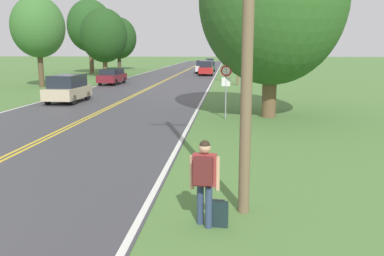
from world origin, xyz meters
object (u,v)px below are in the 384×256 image
car_white_suv_mid_far (202,66)px  car_dark_green_van_receding (209,66)px  tree_right_cluster (273,0)px  hitchhiker_person (204,175)px  car_maroon_suv_approaching (112,76)px  traffic_sign (226,78)px  tree_behind_sign (90,26)px  tree_mid_treeline (38,27)px  tree_far_back (104,36)px  suitcase (217,214)px  car_dark_blue_van_distant (210,62)px  tree_left_verge (119,38)px  car_red_suv_mid_near (206,68)px  car_champagne_van_nearest (68,88)px

car_white_suv_mid_far → car_dark_green_van_receding: (0.77, 6.50, -0.17)m
tree_right_cluster → car_white_suv_mid_far: tree_right_cluster is taller
hitchhiker_person → car_maroon_suv_approaching: hitchhiker_person is taller
car_dark_green_van_receding → traffic_sign: bearing=1.7°
tree_behind_sign → car_white_suv_mid_far: 17.61m
tree_mid_treeline → car_white_suv_mid_far: tree_mid_treeline is taller
hitchhiker_person → tree_far_back: bearing=24.2°
tree_mid_treeline → tree_right_cluster: (19.78, -15.75, 0.41)m
car_maroon_suv_approaching → suitcase: bearing=-158.6°
suitcase → car_maroon_suv_approaching: car_maroon_suv_approaching is taller
car_white_suv_mid_far → car_dark_blue_van_distant: 31.81m
tree_left_verge → tree_behind_sign: tree_behind_sign is taller
tree_far_back → car_dark_green_van_receding: size_ratio=1.86×
traffic_sign → car_dark_green_van_receding: traffic_sign is taller
tree_behind_sign → tree_right_cluster: tree_behind_sign is taller
tree_right_cluster → car_red_suv_mid_near: 35.58m
traffic_sign → car_dark_green_van_receding: (-3.09, 47.40, -1.23)m
car_champagne_van_nearest → tree_left_verge: bearing=11.8°
suitcase → tree_left_verge: bearing=21.7°
car_dark_green_van_receding → car_dark_blue_van_distant: bearing=-179.6°
tree_behind_sign → tree_mid_treeline: (2.88, -22.89, -1.37)m
tree_far_back → car_maroon_suv_approaching: (4.49, -12.37, -4.44)m
traffic_sign → tree_left_verge: tree_left_verge is taller
hitchhiker_person → tree_far_back: (-15.88, 45.43, 4.21)m
suitcase → tree_mid_treeline: bearing=35.6°
suitcase → tree_behind_sign: (-20.35, 52.40, 6.65)m
tree_behind_sign → car_red_suv_mid_near: size_ratio=2.32×
hitchhiker_person → tree_behind_sign: (-20.09, 52.43, 5.83)m
car_red_suv_mid_near → car_white_suv_mid_far: car_red_suv_mid_near is taller
hitchhiker_person → car_white_suv_mid_far: car_white_suv_mid_far is taller
tree_right_cluster → car_champagne_van_nearest: tree_right_cluster is taller
tree_left_verge → tree_mid_treeline: size_ratio=1.08×
car_dark_green_van_receding → hitchhiker_person: bearing=0.6°
tree_behind_sign → tree_left_verge: bearing=83.5°
car_champagne_van_nearest → car_dark_blue_van_distant: size_ratio=0.99×
tree_behind_sign → car_champagne_van_nearest: bearing=-73.8°
hitchhiker_person → tree_left_verge: bearing=21.5°
tree_behind_sign → car_red_suv_mid_near: 18.77m
traffic_sign → car_red_suv_mid_near: bearing=94.8°
car_white_suv_mid_far → car_maroon_suv_approaching: bearing=-22.1°
tree_behind_sign → traffic_sign: bearing=-62.7°
tree_mid_treeline → car_champagne_van_nearest: tree_mid_treeline is taller
traffic_sign → car_champagne_van_nearest: size_ratio=0.67×
tree_far_back → car_dark_blue_van_distant: (12.05, 40.23, -4.47)m
suitcase → tree_far_back: tree_far_back is taller
tree_behind_sign → tree_mid_treeline: bearing=-82.8°
car_maroon_suv_approaching → car_red_suv_mid_near: bearing=-27.3°
suitcase → tree_right_cluster: (2.30, 13.76, 5.68)m
traffic_sign → car_maroon_suv_approaching: bearing=120.2°
tree_right_cluster → car_dark_green_van_receding: bearing=96.5°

